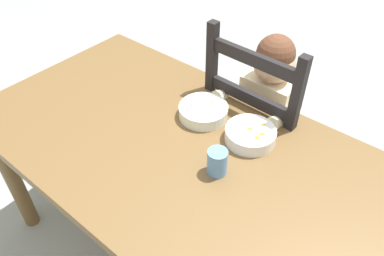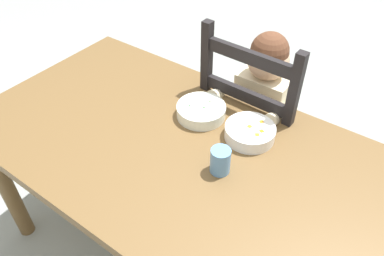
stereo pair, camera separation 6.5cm
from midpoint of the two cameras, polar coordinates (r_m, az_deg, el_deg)
name	(u,v)px [view 2 (the right image)]	position (r m, az deg, el deg)	size (l,w,h in m)	color
ground_plane	(176,249)	(1.91, -3.51, -17.88)	(8.00, 8.00, 0.00)	gray
dining_table	(171,159)	(1.41, -4.54, -4.69)	(1.50, 0.86, 0.72)	brown
dining_chair	(255,132)	(1.76, 8.49, -0.59)	(0.43, 0.43, 1.02)	black
child_figure	(259,105)	(1.65, 9.03, 3.50)	(0.32, 0.31, 0.97)	beige
bowl_of_peas	(201,111)	(1.43, 0.10, 2.64)	(0.19, 0.19, 0.05)	white
bowl_of_carrots	(250,132)	(1.35, 7.44, -0.64)	(0.18, 0.18, 0.05)	white
spoon	(240,125)	(1.40, 6.05, 0.38)	(0.11, 0.12, 0.01)	silver
drinking_cup	(220,161)	(1.21, 2.80, -5.03)	(0.07, 0.07, 0.09)	#5991CC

